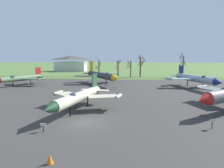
# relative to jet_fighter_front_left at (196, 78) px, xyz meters

# --- Properties ---
(ground_plane) EXTENTS (600.00, 600.00, 0.00)m
(ground_plane) POSITION_rel_jet_fighter_front_left_xyz_m (-20.38, -27.86, -2.37)
(ground_plane) COLOR #4C6B33
(asphalt_apron) EXTENTS (75.41, 56.69, 0.05)m
(asphalt_apron) POSITION_rel_jet_fighter_front_left_xyz_m (-20.38, -10.85, -2.34)
(asphalt_apron) COLOR #383533
(asphalt_apron) RESTS_ON ground
(grass_verge_strip) EXTENTS (135.41, 12.00, 0.06)m
(grass_verge_strip) POSITION_rel_jet_fighter_front_left_xyz_m (-20.38, 23.50, -2.34)
(grass_verge_strip) COLOR #455B2A
(grass_verge_strip) RESTS_ON ground
(jet_fighter_front_left) EXTENTS (12.58, 16.51, 5.19)m
(jet_fighter_front_left) POSITION_rel_jet_fighter_front_left_xyz_m (0.00, 0.00, 0.00)
(jet_fighter_front_left) COLOR #8EA3B2
(jet_fighter_front_left) RESTS_ON ground
(info_placard_front_left) EXTENTS (0.56, 0.31, 0.95)m
(info_placard_front_left) POSITION_rel_jet_fighter_front_left_xyz_m (2.44, -8.46, -1.76)
(info_placard_front_left) COLOR black
(info_placard_front_left) RESTS_ON ground
(jet_fighter_front_right) EXTENTS (10.30, 14.28, 4.72)m
(jet_fighter_front_right) POSITION_rel_jet_fighter_front_left_xyz_m (-22.10, -23.10, -0.35)
(jet_fighter_front_right) COLOR #B7B293
(jet_fighter_front_right) RESTS_ON ground
(info_placard_front_right) EXTENTS (0.61, 0.37, 0.93)m
(info_placard_front_right) POSITION_rel_jet_fighter_front_left_xyz_m (-23.64, -30.98, -1.78)
(info_placard_front_right) COLOR black
(info_placard_front_right) RESTS_ON ground
(info_placard_rear_center) EXTENTS (0.54, 0.36, 1.09)m
(info_placard_rear_center) POSITION_rel_jet_fighter_front_left_xyz_m (-6.96, -28.57, -1.68)
(info_placard_rear_center) COLOR black
(info_placard_rear_center) RESTS_ON ground
(jet_fighter_rear_left) EXTENTS (13.20, 16.16, 6.29)m
(jet_fighter_rear_left) POSITION_rel_jet_fighter_front_left_xyz_m (-23.18, 4.94, 0.16)
(jet_fighter_rear_left) COLOR #33383D
(jet_fighter_rear_left) RESTS_ON ground
(info_placard_rear_left) EXTENTS (0.54, 0.40, 0.91)m
(info_placard_rear_left) POSITION_rel_jet_fighter_front_left_xyz_m (-18.84, -3.94, -1.79)
(info_placard_rear_left) COLOR black
(info_placard_rear_left) RESTS_ON ground
(jet_fighter_rear_right) EXTENTS (10.59, 13.06, 4.54)m
(jet_fighter_rear_right) POSITION_rel_jet_fighter_front_left_xyz_m (-43.38, 0.33, -0.38)
(jet_fighter_rear_right) COLOR #4C6B47
(jet_fighter_rear_right) RESTS_ON ground
(bare_tree_far_left) EXTENTS (2.45, 3.00, 6.94)m
(bare_tree_far_left) POSITION_rel_jet_fighter_front_left_xyz_m (-27.89, 29.67, 0.85)
(bare_tree_far_left) COLOR brown
(bare_tree_far_left) RESTS_ON ground
(bare_tree_left_of_center) EXTENTS (2.20, 2.12, 6.43)m
(bare_tree_left_of_center) POSITION_rel_jet_fighter_front_left_xyz_m (-20.31, 30.33, 1.00)
(bare_tree_left_of_center) COLOR brown
(bare_tree_left_of_center) RESTS_ON ground
(bare_tree_center) EXTENTS (2.05, 2.83, 6.41)m
(bare_tree_center) POSITION_rel_jet_fighter_front_left_xyz_m (-15.61, 27.12, 1.18)
(bare_tree_center) COLOR brown
(bare_tree_center) RESTS_ON ground
(bare_tree_right_of_center) EXTENTS (3.02, 3.63, 8.46)m
(bare_tree_right_of_center) POSITION_rel_jet_fighter_front_left_xyz_m (-11.66, 27.79, 2.00)
(bare_tree_right_of_center) COLOR brown
(bare_tree_right_of_center) RESTS_ON ground
(bare_tree_far_right) EXTENTS (2.57, 2.56, 9.09)m
(bare_tree_far_right) POSITION_rel_jet_fighter_front_left_xyz_m (3.68, 27.49, 2.26)
(bare_tree_far_right) COLOR brown
(bare_tree_far_right) RESTS_ON ground
(visitor_building) EXTENTS (17.24, 10.16, 8.44)m
(visitor_building) POSITION_rel_jet_fighter_front_left_xyz_m (-47.96, 59.27, 1.74)
(visitor_building) COLOR beige
(visitor_building) RESTS_ON ground
(traffic_cone) EXTENTS (0.52, 0.52, 0.74)m
(traffic_cone) POSITION_rel_jet_fighter_front_left_xyz_m (-20.61, -36.77, -2.00)
(traffic_cone) COLOR orange
(traffic_cone) RESTS_ON ground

